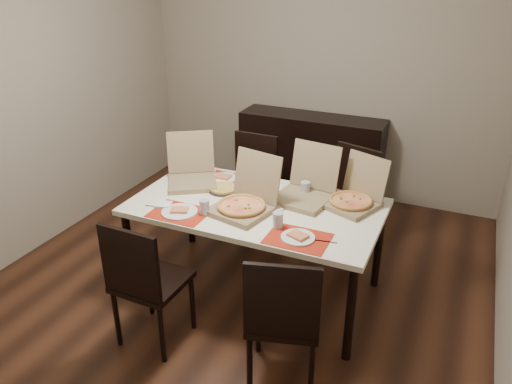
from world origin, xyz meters
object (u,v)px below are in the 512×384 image
Objects in this scene: chair_near_right at (283,316)px; pizza_box_center at (244,203)px; chair_near_left at (145,280)px; sideboard at (311,157)px; soda_bottle at (190,156)px; dining_table at (256,213)px; chair_far_right at (348,196)px; chair_far_left at (251,181)px; dip_bowl at (275,193)px.

pizza_box_center is (-0.57, 0.69, 0.30)m from chair_near_right.
pizza_box_center reaches higher than chair_near_left.
sideboard is 2.72m from chair_near_right.
dining_table is at bearing -25.35° from soda_bottle.
chair_far_right reaches higher than sideboard.
soda_bottle is (-0.59, -1.46, 0.43)m from sideboard.
chair_far_left is at bearing -105.62° from sideboard.
chair_near_right is 3.02× the size of soda_bottle.
chair_near_left reaches higher than sideboard.
soda_bottle reaches higher than dip_bowl.
chair_near_right is at bearing -56.80° from dining_table.
dip_bowl is (-0.47, 1.02, 0.25)m from chair_near_right.
pizza_box_center is (-0.04, -0.12, 0.13)m from dining_table.
chair_near_right is 1.87× the size of pizza_box_center.
chair_far_left reaches higher than sideboard.
soda_bottle is (-0.76, 0.36, 0.20)m from dining_table.
pizza_box_center is at bearing 129.53° from chair_near_right.
chair_far_right is (0.91, 0.05, 0.00)m from chair_far_left.
soda_bottle is at bearing 106.23° from chair_near_left.
soda_bottle is at bearing 137.78° from chair_near_right.
pizza_box_center is 0.36m from dip_bowl.
sideboard is 3.01× the size of pizza_box_center.
chair_near_right is 1.00× the size of chair_far_right.
chair_near_right and chair_far_left have the same top height.
chair_far_left is at bearing 127.53° from dip_bowl.
sideboard is 1.65m from dip_bowl.
chair_near_right is 1.93m from chair_far_left.
chair_far_left is 0.91m from chair_far_right.
chair_far_left and chair_far_right have the same top height.
sideboard is 0.83× the size of dining_table.
dip_bowl reaches higher than dining_table.
soda_bottle reaches higher than chair_far_left.
chair_near_left is at bearing -95.20° from sideboard.
chair_near_left reaches higher than dining_table.
chair_far_right is at bearing 63.22° from chair_near_left.
chair_far_left is 0.85m from dip_bowl.
chair_near_right reaches higher than sideboard.
dining_table is at bearing -105.95° from dip_bowl.
sideboard is 1.61× the size of chair_near_right.
pizza_box_center is (-0.51, -1.03, 0.30)m from chair_far_right.
chair_near_left is 1.00× the size of chair_near_right.
chair_near_left is 8.06× the size of dip_bowl.
chair_far_left is at bearing 111.98° from pizza_box_center.
pizza_box_center reaches higher than sideboard.
chair_far_left is at bearing 90.86° from chair_near_left.
chair_near_left is (-0.24, -2.65, 0.06)m from sideboard.
soda_bottle is at bearing -155.78° from chair_far_right.
pizza_box_center is at bearing -86.12° from sideboard.
chair_near_right reaches higher than dip_bowl.
chair_near_right is 1.15m from dip_bowl.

